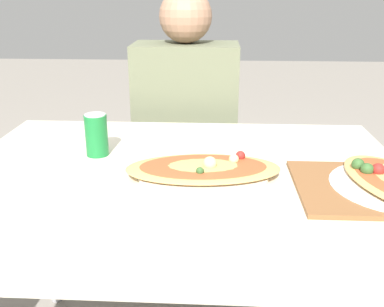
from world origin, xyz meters
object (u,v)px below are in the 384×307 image
at_px(soda_can, 96,135).
at_px(person_seated, 186,118).
at_px(dining_table, 181,197).
at_px(chair_far_seated, 188,162).
at_px(pizza_main, 203,171).

bearing_deg(soda_can, person_seated, 68.37).
distance_m(dining_table, chair_far_seated, 0.83).
bearing_deg(chair_far_seated, person_seated, 90.00).
distance_m(dining_table, pizza_main, 0.11).
bearing_deg(pizza_main, chair_far_seated, 96.55).
height_order(person_seated, soda_can, person_seated).
bearing_deg(pizza_main, soda_can, 155.01).
height_order(person_seated, pizza_main, person_seated).
distance_m(person_seated, soda_can, 0.62).
bearing_deg(soda_can, dining_table, -26.60).
distance_m(person_seated, pizza_main, 0.72).
relative_size(chair_far_seated, person_seated, 0.68).
bearing_deg(dining_table, person_seated, 92.79).
bearing_deg(person_seated, dining_table, 92.79).
bearing_deg(pizza_main, person_seated, 97.53).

